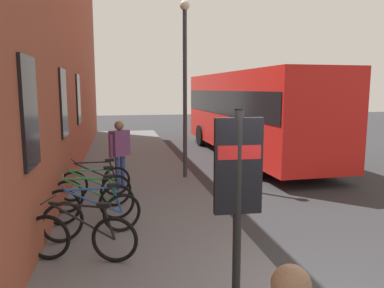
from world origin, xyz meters
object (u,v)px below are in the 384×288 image
(bicycle_mid_rack, at_px, (90,203))
(pedestrian_by_facade, at_px, (120,148))
(bicycle_end_of_row, at_px, (93,192))
(bicycle_under_window, at_px, (81,237))
(street_lamp, at_px, (185,75))
(city_bus, at_px, (251,109))
(bicycle_by_door, at_px, (94,216))
(transit_info_sign, at_px, (238,179))
(bicycle_leaning_wall, at_px, (95,182))

(bicycle_mid_rack, bearing_deg, pedestrian_by_facade, -14.06)
(bicycle_mid_rack, bearing_deg, bicycle_end_of_row, 0.46)
(bicycle_under_window, distance_m, street_lamp, 6.30)
(bicycle_mid_rack, relative_size, city_bus, 0.17)
(bicycle_under_window, bearing_deg, bicycle_mid_rack, -0.59)
(bicycle_by_door, relative_size, transit_info_sign, 0.71)
(bicycle_by_door, height_order, street_lamp, street_lamp)
(bicycle_under_window, xyz_separation_m, city_bus, (8.55, -5.83, 1.41))
(pedestrian_by_facade, bearing_deg, street_lamp, -62.57)
(city_bus, distance_m, street_lamp, 4.90)
(transit_info_sign, distance_m, pedestrian_by_facade, 5.99)
(bicycle_leaning_wall, distance_m, city_bus, 7.90)
(transit_info_sign, bearing_deg, bicycle_end_of_row, 24.28)
(city_bus, bearing_deg, bicycle_end_of_row, 135.99)
(bicycle_mid_rack, relative_size, transit_info_sign, 0.73)
(bicycle_end_of_row, distance_m, bicycle_leaning_wall, 0.86)
(pedestrian_by_facade, height_order, street_lamp, street_lamp)
(bicycle_by_door, bearing_deg, city_bus, -36.90)
(bicycle_under_window, relative_size, bicycle_end_of_row, 1.00)
(bicycle_by_door, height_order, bicycle_mid_rack, same)
(bicycle_mid_rack, height_order, pedestrian_by_facade, pedestrian_by_facade)
(city_bus, bearing_deg, bicycle_leaning_wall, 131.65)
(city_bus, distance_m, pedestrian_by_facade, 6.86)
(bicycle_under_window, bearing_deg, bicycle_by_door, -7.70)
(transit_info_sign, bearing_deg, bicycle_by_door, 34.07)
(bicycle_under_window, xyz_separation_m, street_lamp, (5.13, -2.53, 2.63))
(transit_info_sign, relative_size, street_lamp, 0.47)
(bicycle_leaning_wall, relative_size, pedestrian_by_facade, 0.95)
(city_bus, bearing_deg, transit_info_sign, 159.02)
(street_lamp, bearing_deg, bicycle_end_of_row, 135.98)
(street_lamp, bearing_deg, pedestrian_by_facade, 117.43)
(bicycle_by_door, height_order, bicycle_leaning_wall, same)
(pedestrian_by_facade, bearing_deg, bicycle_under_window, 171.43)
(bicycle_by_door, relative_size, bicycle_end_of_row, 1.00)
(bicycle_under_window, height_order, transit_info_sign, transit_info_sign)
(city_bus, bearing_deg, bicycle_by_door, 143.10)
(bicycle_leaning_wall, distance_m, street_lamp, 4.03)
(bicycle_leaning_wall, relative_size, transit_info_sign, 0.71)
(pedestrian_by_facade, xyz_separation_m, street_lamp, (0.99, -1.91, 1.92))
(bicycle_under_window, xyz_separation_m, transit_info_sign, (-1.69, -1.91, 1.21))
(bicycle_leaning_wall, bearing_deg, pedestrian_by_facade, -38.25)
(bicycle_mid_rack, bearing_deg, city_bus, -40.42)
(bicycle_under_window, height_order, bicycle_end_of_row, same)
(bicycle_mid_rack, distance_m, transit_info_sign, 4.08)
(bicycle_by_door, bearing_deg, bicycle_end_of_row, 4.24)
(bicycle_by_door, height_order, pedestrian_by_facade, pedestrian_by_facade)
(transit_info_sign, height_order, street_lamp, street_lamp)
(bicycle_end_of_row, bearing_deg, transit_info_sign, -155.72)
(bicycle_end_of_row, height_order, city_bus, city_bus)
(transit_info_sign, bearing_deg, bicycle_mid_rack, 29.05)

